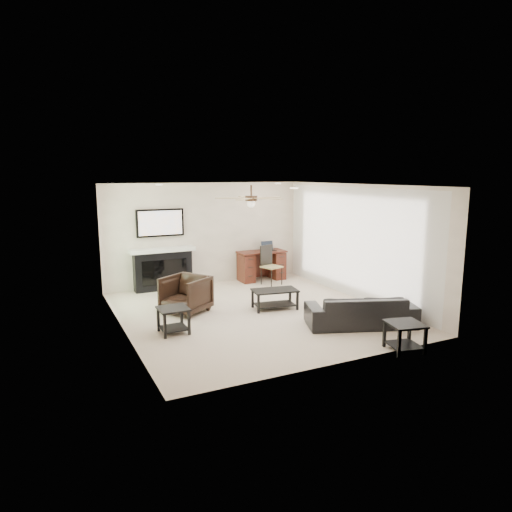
% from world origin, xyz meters
% --- Properties ---
extents(room_shell, '(5.50, 5.54, 2.52)m').
position_xyz_m(room_shell, '(0.19, 0.08, 1.68)').
color(room_shell, beige).
rests_on(room_shell, ground).
extents(sofa, '(2.08, 1.39, 0.57)m').
position_xyz_m(sofa, '(1.40, -1.55, 0.28)').
color(sofa, black).
rests_on(sofa, ground).
extents(armchair, '(1.11, 1.10, 0.74)m').
position_xyz_m(armchair, '(-1.20, 0.60, 0.37)').
color(armchair, black).
rests_on(armchair, ground).
extents(coffee_table, '(0.97, 0.64, 0.40)m').
position_xyz_m(coffee_table, '(0.50, 0.05, 0.20)').
color(coffee_table, black).
rests_on(coffee_table, ground).
extents(end_table_near, '(0.62, 0.62, 0.45)m').
position_xyz_m(end_table_near, '(1.25, -2.80, 0.23)').
color(end_table_near, black).
rests_on(end_table_near, ground).
extents(end_table_left, '(0.51, 0.51, 0.45)m').
position_xyz_m(end_table_left, '(-1.75, -0.45, 0.23)').
color(end_table_left, black).
rests_on(end_table_left, ground).
extents(fireplace_unit, '(1.52, 0.34, 1.91)m').
position_xyz_m(fireplace_unit, '(-1.13, 2.58, 0.95)').
color(fireplace_unit, black).
rests_on(fireplace_unit, ground).
extents(desk, '(1.22, 0.56, 0.76)m').
position_xyz_m(desk, '(1.40, 2.45, 0.38)').
color(desk, '#36110D').
rests_on(desk, ground).
extents(desk_chair, '(0.53, 0.54, 0.97)m').
position_xyz_m(desk_chair, '(1.40, 1.90, 0.48)').
color(desk_chair, black).
rests_on(desk_chair, ground).
extents(laptop, '(0.33, 0.24, 0.23)m').
position_xyz_m(laptop, '(1.60, 2.43, 0.88)').
color(laptop, black).
rests_on(laptop, desk).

